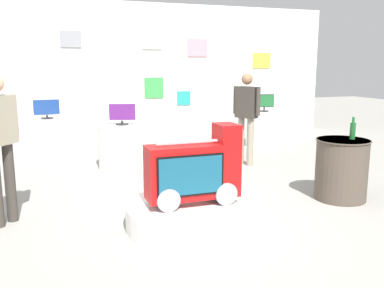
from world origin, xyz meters
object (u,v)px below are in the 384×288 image
object	(u,v)px
tv_on_left_rear	(122,114)
tv_on_right_rear	(47,108)
novelty_firetruck_tv	(194,173)
tv_on_center_rear	(264,102)
display_pedestal_left_rear	(123,146)
bottle_on_side_table	(353,130)
display_pedestal_right_rear	(49,138)
side_table_round	(341,169)
display_pedestal_center_rear	(263,129)
shopper_browsing_rear	(246,112)
main_display_pedestal	(193,215)

from	to	relation	value
tv_on_left_rear	tv_on_right_rear	xyz separation A→B (m)	(-1.22, 1.30, 0.00)
novelty_firetruck_tv	tv_on_center_rear	world-z (taller)	tv_on_center_rear
display_pedestal_left_rear	bottle_on_side_table	bearing A→B (deg)	-46.46
tv_on_right_rear	display_pedestal_right_rear	bearing A→B (deg)	86.47
side_table_round	tv_on_left_rear	bearing A→B (deg)	132.31
display_pedestal_right_rear	novelty_firetruck_tv	bearing A→B (deg)	-70.67
display_pedestal_center_rear	tv_on_right_rear	xyz separation A→B (m)	(-4.55, 0.29, 0.58)
display_pedestal_right_rear	tv_on_center_rear	bearing A→B (deg)	-3.70
novelty_firetruck_tv	tv_on_right_rear	size ratio (longest dim) A/B	2.01
display_pedestal_center_rear	display_pedestal_left_rear	bearing A→B (deg)	-163.18
novelty_firetruck_tv	shopper_browsing_rear	bearing A→B (deg)	52.94
novelty_firetruck_tv	main_display_pedestal	bearing A→B (deg)	161.74
display_pedestal_center_rear	shopper_browsing_rear	size ratio (longest dim) A/B	0.48
main_display_pedestal	display_pedestal_right_rear	distance (m)	4.50
side_table_round	tv_on_center_rear	bearing A→B (deg)	76.73
tv_on_right_rear	novelty_firetruck_tv	bearing A→B (deg)	-70.65
bottle_on_side_table	shopper_browsing_rear	world-z (taller)	shopper_browsing_rear
tv_on_center_rear	side_table_round	size ratio (longest dim) A/B	0.53
tv_on_left_rear	shopper_browsing_rear	distance (m)	2.19
tv_on_left_rear	side_table_round	world-z (taller)	tv_on_left_rear
display_pedestal_right_rear	bottle_on_side_table	world-z (taller)	bottle_on_side_table
tv_on_left_rear	display_pedestal_right_rear	xyz separation A→B (m)	(-1.22, 1.30, -0.58)
bottle_on_side_table	side_table_round	bearing A→B (deg)	172.73
shopper_browsing_rear	bottle_on_side_table	bearing A→B (deg)	-78.77
novelty_firetruck_tv	side_table_round	world-z (taller)	novelty_firetruck_tv
side_table_round	shopper_browsing_rear	world-z (taller)	shopper_browsing_rear
tv_on_right_rear	bottle_on_side_table	size ratio (longest dim) A/B	1.74
tv_on_left_rear	main_display_pedestal	bearing A→B (deg)	-85.06
shopper_browsing_rear	display_pedestal_left_rear	bearing A→B (deg)	167.24
display_pedestal_left_rear	display_pedestal_center_rear	world-z (taller)	same
main_display_pedestal	display_pedestal_right_rear	xyz separation A→B (m)	(-1.47, 4.25, 0.25)
main_display_pedestal	tv_on_center_rear	world-z (taller)	tv_on_center_rear
tv_on_left_rear	display_pedestal_right_rear	bearing A→B (deg)	133.10
display_pedestal_left_rear	tv_on_left_rear	xyz separation A→B (m)	(0.00, -0.00, 0.58)
tv_on_right_rear	shopper_browsing_rear	world-z (taller)	shopper_browsing_rear
main_display_pedestal	side_table_round	size ratio (longest dim) A/B	1.83
display_pedestal_left_rear	tv_on_right_rear	xyz separation A→B (m)	(-1.22, 1.29, 0.58)
display_pedestal_center_rear	bottle_on_side_table	distance (m)	3.84
tv_on_left_rear	tv_on_right_rear	size ratio (longest dim) A/B	0.93
tv_on_center_rear	bottle_on_side_table	size ratio (longest dim) A/B	1.47
display_pedestal_center_rear	novelty_firetruck_tv	bearing A→B (deg)	-127.65
main_display_pedestal	bottle_on_side_table	xyz separation A→B (m)	(2.33, 0.23, 0.81)
novelty_firetruck_tv	tv_on_center_rear	bearing A→B (deg)	52.31
tv_on_left_rear	side_table_round	distance (m)	3.69
main_display_pedestal	novelty_firetruck_tv	world-z (taller)	novelty_firetruck_tv
main_display_pedestal	side_table_round	xyz separation A→B (m)	(2.20, 0.25, 0.29)
novelty_firetruck_tv	display_pedestal_center_rear	distance (m)	5.01
tv_on_right_rear	bottle_on_side_table	bearing A→B (deg)	-46.55
novelty_firetruck_tv	display_pedestal_right_rear	world-z (taller)	novelty_firetruck_tv
side_table_round	shopper_browsing_rear	size ratio (longest dim) A/B	0.50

